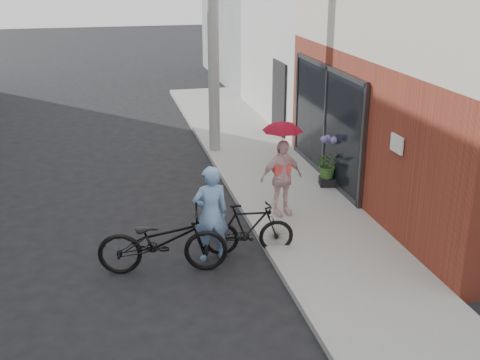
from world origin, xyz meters
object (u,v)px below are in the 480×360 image
object	(u,v)px
utility_pole	(213,16)
kimono_woman	(281,178)
bike_left	(163,241)
planter	(327,181)
bike_right	(249,229)
officer	(211,214)

from	to	relation	value
utility_pole	kimono_woman	bearing A→B (deg)	-84.20
bike_left	planter	xyz separation A→B (m)	(3.89, 2.86, -0.34)
utility_pole	bike_left	xyz separation A→B (m)	(-1.99, -6.01, -2.96)
bike_right	kimono_woman	bearing A→B (deg)	-30.36
utility_pole	officer	distance (m)	6.46
planter	bike_left	bearing A→B (deg)	-143.70
utility_pole	kimono_woman	world-z (taller)	utility_pole
officer	bike_left	size ratio (longest dim) A/B	0.80
officer	bike_left	world-z (taller)	officer
officer	bike_right	world-z (taller)	officer
officer	bike_right	bearing A→B (deg)	178.52
officer	kimono_woman	size ratio (longest dim) A/B	1.11
bike_right	planter	xyz separation A→B (m)	(2.40, 2.56, -0.25)
bike_right	bike_left	bearing A→B (deg)	107.53
kimono_woman	planter	world-z (taller)	kimono_woman
bike_left	utility_pole	bearing A→B (deg)	-10.60
bike_right	kimono_woman	world-z (taller)	kimono_woman
planter	kimono_woman	bearing A→B (deg)	-138.54
officer	bike_right	xyz separation A→B (m)	(0.66, 0.05, -0.36)
planter	bike_right	bearing A→B (deg)	-133.15
bike_right	planter	size ratio (longest dim) A/B	4.58
bike_left	kimono_woman	xyz separation A→B (m)	(2.44, 1.58, 0.32)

